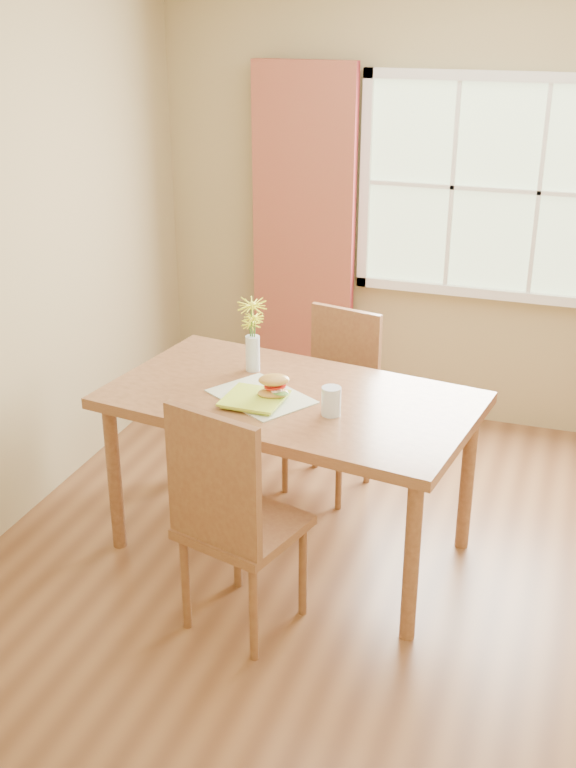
% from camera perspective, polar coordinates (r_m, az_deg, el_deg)
% --- Properties ---
extents(room, '(4.24, 3.84, 2.74)m').
position_cam_1_polar(room, '(3.75, 9.38, 4.59)').
color(room, brown).
rests_on(room, ground).
extents(window, '(1.62, 0.06, 1.32)m').
position_cam_1_polar(window, '(5.51, 13.03, 11.95)').
color(window, '#AFC897').
rests_on(window, room).
extents(curtain_left, '(0.65, 0.08, 2.20)m').
position_cam_1_polar(curtain_left, '(5.74, 0.99, 8.89)').
color(curtain_left, maroon).
rests_on(curtain_left, room).
extents(dining_table, '(1.82, 1.19, 0.83)m').
position_cam_1_polar(dining_table, '(4.23, 0.19, -1.77)').
color(dining_table, '#935F38').
rests_on(dining_table, room).
extents(chair_near, '(0.55, 0.55, 1.08)m').
position_cam_1_polar(chair_near, '(3.72, -3.74, -8.24)').
color(chair_near, brown).
rests_on(chair_near, room).
extents(chair_far, '(0.50, 0.50, 1.00)m').
position_cam_1_polar(chair_far, '(4.91, 3.04, -0.55)').
color(chair_far, brown).
rests_on(chair_far, room).
extents(placemat, '(0.56, 0.52, 0.01)m').
position_cam_1_polar(placemat, '(4.17, -1.72, -0.80)').
color(placemat, beige).
rests_on(placemat, dining_table).
extents(plate, '(0.27, 0.27, 0.01)m').
position_cam_1_polar(plate, '(4.11, -2.16, -1.05)').
color(plate, '#B7DB36').
rests_on(plate, placemat).
extents(croissant_sandwich, '(0.18, 0.15, 0.11)m').
position_cam_1_polar(croissant_sandwich, '(4.10, -0.91, -0.14)').
color(croissant_sandwich, gold).
rests_on(croissant_sandwich, plate).
extents(water_glass, '(0.09, 0.09, 0.13)m').
position_cam_1_polar(water_glass, '(3.98, 2.76, -1.13)').
color(water_glass, silver).
rests_on(water_glass, dining_table).
extents(flower_vase, '(0.15, 0.15, 0.37)m').
position_cam_1_polar(flower_vase, '(4.40, -2.27, 3.56)').
color(flower_vase, silver).
rests_on(flower_vase, dining_table).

